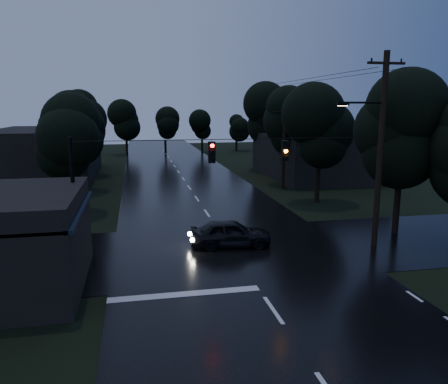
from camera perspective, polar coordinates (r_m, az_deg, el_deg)
name	(u,v)px	position (r m, az deg, el deg)	size (l,w,h in m)	color
main_road	(189,188)	(40.07, -4.56, 0.55)	(12.00, 120.00, 0.02)	black
cross_street	(232,250)	(22.83, 1.02, -7.57)	(60.00, 9.00, 0.02)	black
building_far_right	(316,156)	(47.28, 11.93, 4.65)	(10.00, 14.00, 4.40)	black
building_far_left	(46,153)	(50.22, -22.19, 4.78)	(10.00, 16.00, 5.00)	black
utility_pole_main	(379,148)	(23.57, 19.58, 5.47)	(3.50, 0.30, 10.00)	black
utility_pole_far	(284,146)	(39.48, 7.83, 6.01)	(2.00, 0.30, 7.50)	black
anchor_pole_left	(74,204)	(20.76, -18.97, -1.49)	(0.18, 0.18, 6.00)	black
span_signals	(248,151)	(20.89, 3.17, 5.41)	(15.00, 0.37, 1.12)	black
tree_corner_near	(403,130)	(26.59, 22.29, 7.44)	(4.48, 4.48, 9.44)	black
tree_left_a	(70,138)	(31.48, -19.45, 6.71)	(3.92, 3.92, 8.26)	black
tree_left_b	(76,127)	(39.46, -18.80, 8.05)	(4.20, 4.20, 8.85)	black
tree_left_c	(82,119)	(49.44, -18.10, 9.03)	(4.48, 4.48, 9.44)	black
tree_right_a	(320,129)	(34.04, 12.38, 7.99)	(4.20, 4.20, 8.85)	black
tree_right_b	(291,121)	(41.67, 8.70, 9.16)	(4.48, 4.48, 9.44)	black
tree_right_c	(266,115)	(51.34, 5.47, 9.99)	(4.76, 4.76, 10.03)	black
car	(231,233)	(23.20, 0.87, -5.39)	(1.72, 4.27, 1.45)	black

